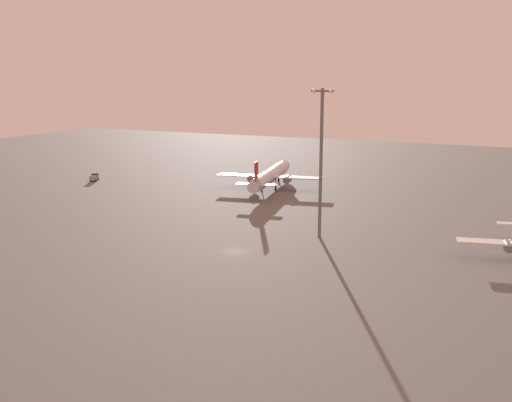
% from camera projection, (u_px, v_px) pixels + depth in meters
% --- Properties ---
extents(ground_plane, '(416.00, 416.00, 0.00)m').
position_uv_depth(ground_plane, '(235.00, 251.00, 121.20)').
color(ground_plane, '#605E5B').
extents(airplane_near_gate, '(32.18, 41.14, 10.59)m').
position_uv_depth(airplane_near_gate, '(270.00, 176.00, 185.41)').
color(airplane_near_gate, silver).
rests_on(airplane_near_gate, ground).
extents(baggage_tractor, '(3.42, 4.58, 2.25)m').
position_uv_depth(baggage_tractor, '(94.00, 177.00, 199.91)').
color(baggage_tractor, gray).
rests_on(baggage_tractor, ground).
extents(apron_light_west, '(4.80, 0.90, 31.39)m').
position_uv_depth(apron_light_west, '(321.00, 155.00, 128.01)').
color(apron_light_west, slate).
rests_on(apron_light_west, ground).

